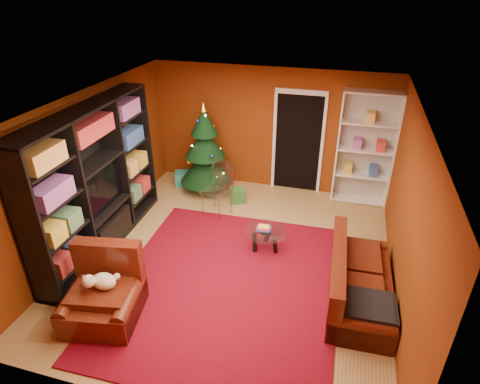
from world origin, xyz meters
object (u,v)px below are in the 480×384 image
(media_unit, at_px, (96,181))
(sofa, at_px, (361,277))
(armchair, at_px, (101,295))
(acrylic_chair, at_px, (217,192))
(coffee_table, at_px, (266,240))
(rug, at_px, (227,285))
(white_bookshelf, at_px, (365,150))
(gift_box_green, at_px, (237,195))
(gift_box_teal, at_px, (182,178))
(dog, at_px, (104,281))
(gift_box_red, at_px, (228,179))
(christmas_tree, at_px, (205,149))

(media_unit, height_order, sofa, media_unit)
(armchair, bearing_deg, acrylic_chair, 68.34)
(coffee_table, bearing_deg, media_unit, -168.37)
(rug, relative_size, armchair, 3.70)
(white_bookshelf, distance_m, coffee_table, 2.81)
(gift_box_green, distance_m, coffee_table, 1.73)
(gift_box_teal, xyz_separation_m, acrylic_chair, (1.14, -0.95, 0.33))
(media_unit, relative_size, dog, 7.96)
(acrylic_chair, bearing_deg, rug, -49.77)
(white_bookshelf, bearing_deg, sofa, -89.16)
(gift_box_red, xyz_separation_m, armchair, (-0.43, -4.33, 0.31))
(rug, xyz_separation_m, media_unit, (-2.36, 0.49, 1.21))
(coffee_table, xyz_separation_m, acrylic_chair, (-1.18, 0.90, 0.29))
(media_unit, bearing_deg, rug, -13.36)
(gift_box_red, relative_size, armchair, 0.19)
(gift_box_green, bearing_deg, christmas_tree, 158.92)
(white_bookshelf, bearing_deg, coffee_table, -124.75)
(media_unit, xyz_separation_m, gift_box_red, (1.38, 2.77, -1.12))
(media_unit, distance_m, christmas_tree, 2.56)
(white_bookshelf, relative_size, dog, 5.90)
(media_unit, height_order, gift_box_red, media_unit)
(christmas_tree, distance_m, armchair, 3.93)
(gift_box_teal, relative_size, acrylic_chair, 0.32)
(dog, distance_m, acrylic_chair, 3.02)
(gift_box_teal, height_order, armchair, armchair)
(gift_box_green, bearing_deg, gift_box_red, 120.31)
(media_unit, xyz_separation_m, gift_box_green, (1.81, 2.03, -1.08))
(rug, height_order, white_bookshelf, white_bookshelf)
(gift_box_teal, xyz_separation_m, armchair, (0.53, -3.98, 0.25))
(christmas_tree, relative_size, acrylic_chair, 2.06)
(gift_box_red, xyz_separation_m, sofa, (2.92, -3.02, 0.31))
(gift_box_green, bearing_deg, sofa, -42.54)
(christmas_tree, bearing_deg, white_bookshelf, 7.48)
(dog, xyz_separation_m, acrylic_chair, (0.57, 2.96, -0.13))
(dog, relative_size, sofa, 0.21)
(rug, distance_m, gift_box_green, 2.58)
(gift_box_red, height_order, coffee_table, coffee_table)
(gift_box_teal, xyz_separation_m, gift_box_green, (1.40, -0.39, -0.01))
(christmas_tree, xyz_separation_m, sofa, (3.27, -2.58, -0.55))
(christmas_tree, xyz_separation_m, gift_box_red, (0.35, 0.44, -0.86))
(rug, relative_size, gift_box_green, 13.41)
(white_bookshelf, bearing_deg, dog, -127.79)
(sofa, relative_size, coffee_table, 2.60)
(rug, distance_m, media_unit, 2.70)
(gift_box_teal, bearing_deg, white_bookshelf, 5.04)
(gift_box_green, bearing_deg, media_unit, -131.81)
(christmas_tree, distance_m, gift_box_green, 1.17)
(rug, height_order, christmas_tree, christmas_tree)
(armchair, bearing_deg, christmas_tree, 78.57)
(media_unit, height_order, white_bookshelf, media_unit)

